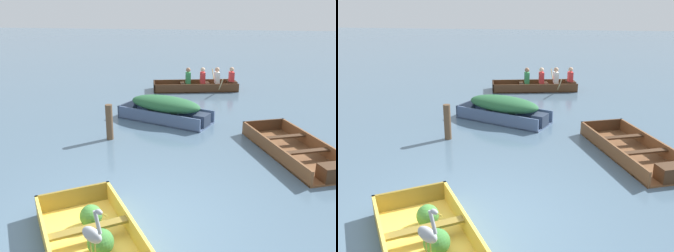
% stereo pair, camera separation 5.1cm
% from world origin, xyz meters
% --- Properties ---
extents(ground_plane, '(80.00, 80.00, 0.00)m').
position_xyz_m(ground_plane, '(0.00, 0.00, 0.00)').
color(ground_plane, slate).
extents(skiff_wooden_brown_near_moored, '(2.26, 3.39, 0.35)m').
position_xyz_m(skiff_wooden_brown_near_moored, '(3.17, 3.30, 0.11)').
color(skiff_wooden_brown_near_moored, brown).
rests_on(skiff_wooden_brown_near_moored, ground).
extents(skiff_slate_blue_mid_moored, '(2.94, 1.98, 0.74)m').
position_xyz_m(skiff_slate_blue_mid_moored, '(-0.21, 5.55, 0.42)').
color(skiff_slate_blue_mid_moored, '#475B7F').
rests_on(skiff_slate_blue_mid_moored, ground).
extents(rowboat_dark_varnish_with_crew, '(3.43, 2.18, 0.90)m').
position_xyz_m(rowboat_dark_varnish_with_crew, '(0.64, 9.66, 0.23)').
color(rowboat_dark_varnish_with_crew, '#4C2D19').
rests_on(rowboat_dark_varnish_with_crew, ground).
extents(heron_on_dinghy, '(0.42, 0.31, 0.84)m').
position_xyz_m(heron_on_dinghy, '(-0.08, -1.45, 0.89)').
color(heron_on_dinghy, olive).
rests_on(heron_on_dinghy, dinghy_yellow_foreground).
extents(mooring_post, '(0.18, 0.18, 0.93)m').
position_xyz_m(mooring_post, '(-1.43, 3.82, 0.46)').
color(mooring_post, brown).
rests_on(mooring_post, ground).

